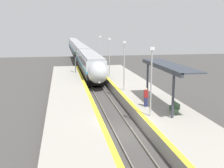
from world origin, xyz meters
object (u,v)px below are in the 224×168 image
(platform_bench, at_px, (175,107))
(person_waiting, at_px, (146,97))
(lamppost_near, at_px, (151,77))
(lamppost_mid, at_px, (124,63))
(lamppost_farthest, at_px, (100,50))
(train, at_px, (79,50))
(lamppost_far, at_px, (109,55))
(railway_signal, at_px, (75,62))

(platform_bench, height_order, person_waiting, person_waiting)
(platform_bench, xyz_separation_m, lamppost_near, (-2.32, -0.59, 2.68))
(lamppost_mid, height_order, lamppost_farthest, same)
(train, distance_m, lamppost_far, 33.77)
(person_waiting, relative_size, lamppost_mid, 0.31)
(train, xyz_separation_m, lamppost_far, (2.31, -33.64, 1.89))
(platform_bench, xyz_separation_m, lamppost_farthest, (-2.32, 28.10, 2.68))
(lamppost_mid, bearing_deg, lamppost_near, -90.00)
(lamppost_farthest, bearing_deg, platform_bench, -85.29)
(railway_signal, xyz_separation_m, lamppost_far, (4.68, -4.26, 1.55))
(train, relative_size, lamppost_far, 14.53)
(lamppost_farthest, bearing_deg, train, 95.48)
(person_waiting, bearing_deg, lamppost_farthest, 91.03)
(platform_bench, relative_size, lamppost_near, 0.27)
(lamppost_far, relative_size, lamppost_farthest, 1.00)
(railway_signal, bearing_deg, platform_bench, -72.94)
(person_waiting, distance_m, lamppost_farthest, 26.04)
(person_waiting, xyz_separation_m, railway_signal, (-5.15, 20.63, 0.70))
(platform_bench, xyz_separation_m, person_waiting, (-1.85, 2.16, 0.43))
(lamppost_near, xyz_separation_m, lamppost_mid, (0.00, 9.56, 0.00))
(platform_bench, bearing_deg, railway_signal, 107.06)
(railway_signal, height_order, lamppost_farthest, lamppost_farthest)
(lamppost_mid, bearing_deg, lamppost_far, 90.00)
(train, bearing_deg, lamppost_farthest, -84.52)
(lamppost_far, height_order, lamppost_farthest, same)
(lamppost_farthest, bearing_deg, lamppost_far, -90.00)
(person_waiting, relative_size, lamppost_near, 0.31)
(lamppost_near, bearing_deg, lamppost_far, 90.00)
(lamppost_mid, relative_size, lamppost_far, 1.00)
(railway_signal, distance_m, lamppost_mid, 14.67)
(platform_bench, distance_m, lamppost_far, 18.87)
(person_waiting, distance_m, lamppost_near, 3.58)
(platform_bench, bearing_deg, lamppost_far, 97.12)
(train, distance_m, platform_bench, 52.38)
(railway_signal, height_order, lamppost_mid, lamppost_mid)
(platform_bench, distance_m, lamppost_farthest, 28.32)
(train, distance_m, railway_signal, 29.48)
(lamppost_far, distance_m, lamppost_farthest, 9.56)
(train, height_order, lamppost_farthest, lamppost_farthest)
(railway_signal, bearing_deg, lamppost_near, -78.68)
(platform_bench, distance_m, lamppost_mid, 9.65)
(platform_bench, distance_m, railway_signal, 23.87)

